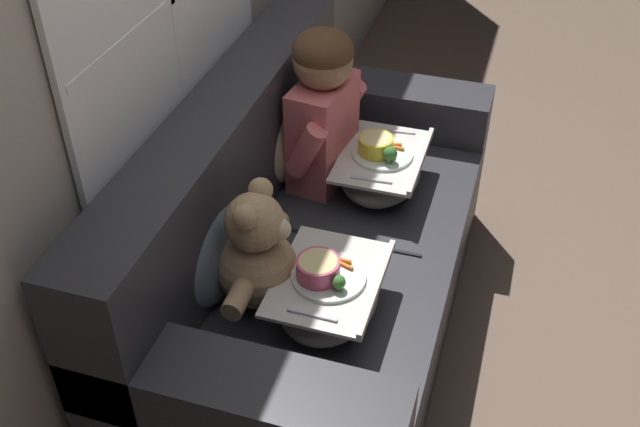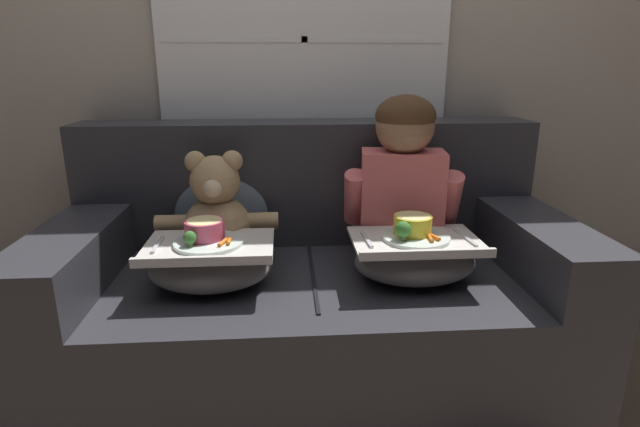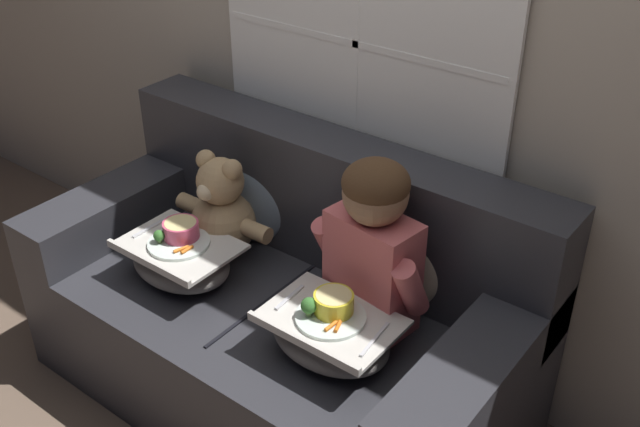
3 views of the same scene
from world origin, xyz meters
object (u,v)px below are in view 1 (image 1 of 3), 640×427
at_px(throw_pillow_behind_child, 283,128).
at_px(throw_pillow_behind_teddy, 209,242).
at_px(child_figure, 323,102).
at_px(couch, 307,260).
at_px(lap_tray_child, 381,169).
at_px(teddy_bear, 258,256).
at_px(lap_tray_teddy, 328,293).

height_order(throw_pillow_behind_child, throw_pillow_behind_teddy, same).
distance_m(throw_pillow_behind_child, child_figure, 0.21).
relative_size(couch, lap_tray_child, 4.26).
bearing_deg(lap_tray_child, throw_pillow_behind_child, 89.87).
bearing_deg(teddy_bear, throw_pillow_behind_teddy, 90.05).
xyz_separation_m(couch, lap_tray_child, (0.33, -0.18, 0.21)).
bearing_deg(throw_pillow_behind_teddy, teddy_bear, -89.95).
bearing_deg(throw_pillow_behind_teddy, lap_tray_teddy, -90.17).
xyz_separation_m(teddy_bear, lap_tray_child, (0.67, -0.22, -0.09)).
xyz_separation_m(child_figure, lap_tray_teddy, (-0.67, -0.22, -0.24)).
relative_size(throw_pillow_behind_teddy, teddy_bear, 0.94).
height_order(throw_pillow_behind_child, teddy_bear, teddy_bear).
distance_m(throw_pillow_behind_child, teddy_bear, 0.69).
height_order(couch, throw_pillow_behind_child, couch).
height_order(couch, throw_pillow_behind_teddy, couch).
height_order(throw_pillow_behind_child, lap_tray_teddy, throw_pillow_behind_child).
distance_m(couch, teddy_bear, 0.45).
bearing_deg(throw_pillow_behind_teddy, couch, -30.52).
bearing_deg(lap_tray_child, child_figure, 89.82).
height_order(couch, teddy_bear, couch).
bearing_deg(couch, teddy_bear, 173.49).
relative_size(couch, throw_pillow_behind_child, 4.32).
bearing_deg(child_figure, throw_pillow_behind_teddy, 167.00).
bearing_deg(lap_tray_teddy, throw_pillow_behind_child, 29.31).
bearing_deg(lap_tray_child, teddy_bear, 161.96).
bearing_deg(couch, throw_pillow_behind_child, 30.52).
distance_m(throw_pillow_behind_child, lap_tray_child, 0.39).
xyz_separation_m(throw_pillow_behind_child, child_figure, (-0.00, -0.15, 0.14)).
distance_m(throw_pillow_behind_child, throw_pillow_behind_teddy, 0.67).
relative_size(teddy_bear, lap_tray_teddy, 1.07).
xyz_separation_m(child_figure, lap_tray_child, (-0.00, -0.22, -0.24)).
bearing_deg(lap_tray_teddy, lap_tray_child, -0.03).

